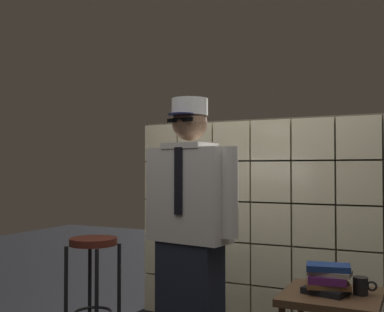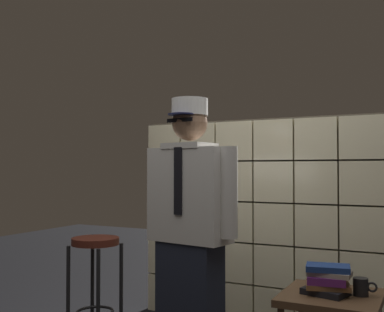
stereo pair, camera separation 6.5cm
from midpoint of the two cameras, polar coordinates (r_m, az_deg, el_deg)
name	(u,v)px [view 1 (the left image)]	position (r m, az deg, el deg)	size (l,w,h in m)	color
glass_block_wall	(272,223)	(3.81, 9.25, -8.07)	(2.34, 0.10, 1.68)	beige
standing_person	(190,230)	(2.89, -0.93, -9.01)	(0.67, 0.33, 1.68)	#1E2333
bar_stool	(93,265)	(3.52, -12.45, -12.80)	(0.34, 0.34, 0.76)	#592319
side_table	(332,307)	(2.81, 15.96, -17.26)	(0.52, 0.52, 0.57)	#513823
book_stack	(328,280)	(2.75, 15.49, -14.27)	(0.27, 0.23, 0.16)	black
coffee_mug	(361,286)	(2.79, 19.23, -14.68)	(0.13, 0.08, 0.09)	black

